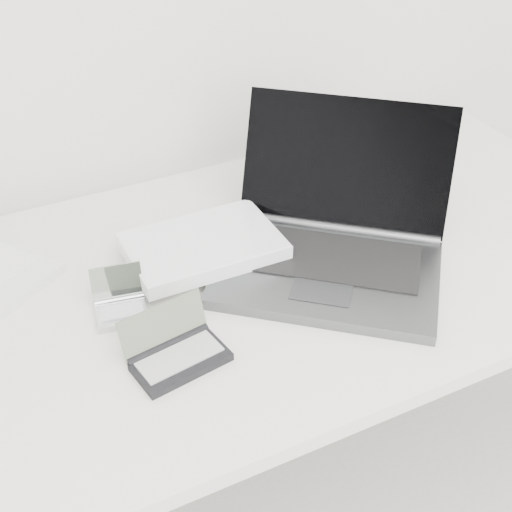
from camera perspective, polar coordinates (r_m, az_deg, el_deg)
name	(u,v)px	position (r m, az deg, el deg)	size (l,w,h in m)	color
desk	(261,285)	(1.38, 0.37, -2.35)	(1.60, 0.80, 0.73)	white
laptop_large	(294,242)	(1.35, 3.05, 1.12)	(0.64, 0.56, 0.26)	#515356
pda_silver	(121,305)	(1.26, -10.78, -3.86)	(0.10, 0.11, 0.07)	#B8B8BD
palmtop_charcoal	(176,352)	(1.16, -6.43, -7.64)	(0.17, 0.13, 0.08)	black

